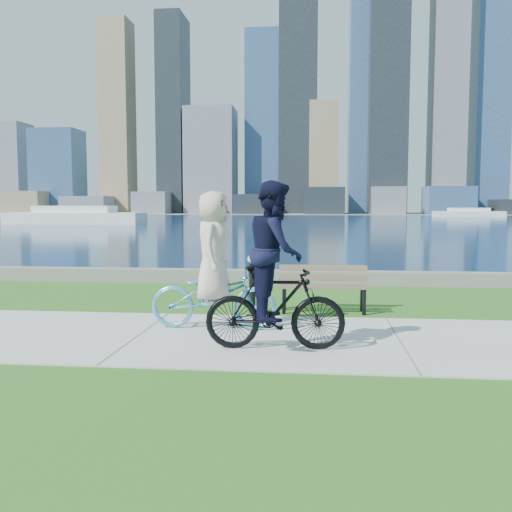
{
  "coord_description": "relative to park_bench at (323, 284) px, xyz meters",
  "views": [
    {
      "loc": [
        -1.25,
        -8.53,
        2.04
      ],
      "look_at": [
        -2.37,
        1.95,
        1.1
      ],
      "focal_mm": 40.0,
      "sensor_mm": 36.0,
      "label": 1
    }
  ],
  "objects": [
    {
      "name": "bollard_lamp",
      "position": [
        -1.35,
        -0.21,
        0.09
      ],
      "size": [
        0.18,
        0.18,
        1.11
      ],
      "color": "black",
      "rests_on": "ground"
    },
    {
      "name": "seawall",
      "position": [
        1.12,
        3.83,
        -0.36
      ],
      "size": [
        90.0,
        0.5,
        0.35
      ],
      "primitive_type": "cube",
      "color": "slate",
      "rests_on": "ground"
    },
    {
      "name": "ferry_near",
      "position": [
        -26.29,
        48.67,
        0.29
      ],
      "size": [
        14.78,
        4.22,
        2.01
      ],
      "color": "white",
      "rests_on": "ground"
    },
    {
      "name": "cyclist_man",
      "position": [
        -0.7,
        -3.05,
        0.47
      ],
      "size": [
        0.76,
        1.98,
        2.36
      ],
      "rotation": [
        0.0,
        0.0,
        1.62
      ],
      "color": "black",
      "rests_on": "ground"
    },
    {
      "name": "cyclist_woman",
      "position": [
        -1.8,
        -1.81,
        0.32
      ],
      "size": [
        0.77,
        2.1,
        2.25
      ],
      "rotation": [
        0.0,
        0.0,
        1.55
      ],
      "color": "#52A2C9",
      "rests_on": "ground"
    },
    {
      "name": "park_bench",
      "position": [
        0.0,
        0.0,
        0.0
      ],
      "size": [
        1.72,
        0.64,
        0.88
      ],
      "rotation": [
        0.0,
        0.0,
        0.03
      ],
      "color": "black",
      "rests_on": "ground"
    },
    {
      "name": "far_shore",
      "position": [
        1.12,
        127.63,
        -0.48
      ],
      "size": [
        320.0,
        30.0,
        0.12
      ],
      "primitive_type": "cube",
      "color": "gray",
      "rests_on": "ground"
    },
    {
      "name": "ground",
      "position": [
        1.12,
        -2.37,
        -0.54
      ],
      "size": [
        320.0,
        320.0,
        0.0
      ],
      "primitive_type": "plane",
      "color": "#255917",
      "rests_on": "ground"
    },
    {
      "name": "concrete_path",
      "position": [
        1.12,
        -2.37,
        -0.53
      ],
      "size": [
        80.0,
        3.5,
        0.02
      ],
      "primitive_type": "cube",
      "color": "#AAAAA4",
      "rests_on": "ground"
    },
    {
      "name": "ferry_far",
      "position": [
        26.41,
        93.17,
        0.13
      ],
      "size": [
        11.94,
        3.41,
        1.62
      ],
      "color": "white",
      "rests_on": "ground"
    },
    {
      "name": "city_skyline",
      "position": [
        5.79,
        126.91,
        23.42
      ],
      "size": [
        178.51,
        20.23,
        76.0
      ],
      "color": "slate",
      "rests_on": "ground"
    },
    {
      "name": "bay_water",
      "position": [
        1.12,
        69.63,
        -0.54
      ],
      "size": [
        320.0,
        131.0,
        0.01
      ],
      "primitive_type": "cube",
      "color": "#0B264A",
      "rests_on": "ground"
    }
  ]
}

